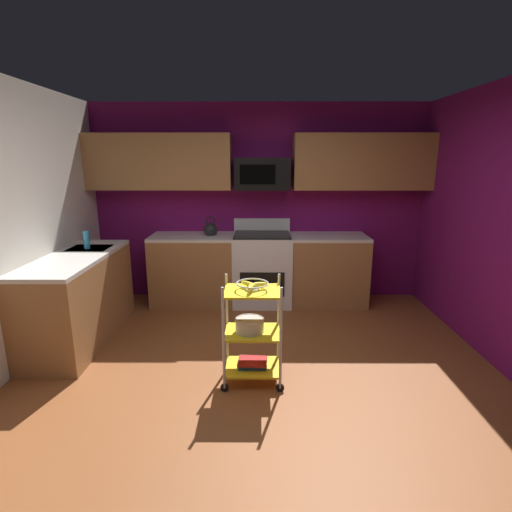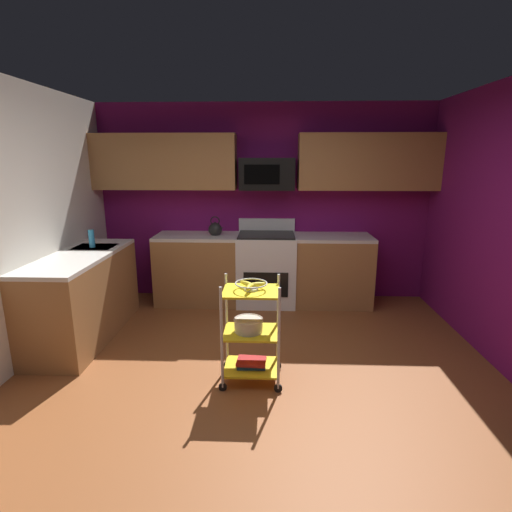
{
  "view_description": "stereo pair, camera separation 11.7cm",
  "coord_description": "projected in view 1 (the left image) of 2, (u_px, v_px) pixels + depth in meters",
  "views": [
    {
      "loc": [
        -0.01,
        -2.98,
        1.89
      ],
      "look_at": [
        -0.03,
        0.45,
        1.05
      ],
      "focal_mm": 27.86,
      "sensor_mm": 36.0,
      "label": 1
    },
    {
      "loc": [
        0.11,
        -2.98,
        1.89
      ],
      "look_at": [
        -0.03,
        0.45,
        1.05
      ],
      "focal_mm": 27.86,
      "sensor_mm": 36.0,
      "label": 2
    }
  ],
  "objects": [
    {
      "name": "floor",
      "position": [
        259.0,
        392.0,
        3.35
      ],
      "size": [
        4.4,
        4.8,
        0.04
      ],
      "primitive_type": "cube",
      "color": "brown",
      "rests_on": "ground"
    },
    {
      "name": "wall_back",
      "position": [
        259.0,
        203.0,
        5.39
      ],
      "size": [
        4.52,
        0.06,
        2.6
      ],
      "primitive_type": "cube",
      "color": "#6B1156",
      "rests_on": "ground"
    },
    {
      "name": "counter_run",
      "position": [
        201.0,
        278.0,
        4.87
      ],
      "size": [
        3.61,
        2.25,
        0.92
      ],
      "color": "#9E6B3D",
      "rests_on": "ground"
    },
    {
      "name": "oven_range",
      "position": [
        262.0,
        268.0,
        5.27
      ],
      "size": [
        0.76,
        0.65,
        1.1
      ],
      "color": "white",
      "rests_on": "ground"
    },
    {
      "name": "upper_cabinets",
      "position": [
        258.0,
        162.0,
        5.07
      ],
      "size": [
        4.4,
        0.33,
        0.7
      ],
      "color": "#9E6B3D"
    },
    {
      "name": "microwave",
      "position": [
        262.0,
        174.0,
        5.08
      ],
      "size": [
        0.7,
        0.39,
        0.4
      ],
      "color": "black"
    },
    {
      "name": "rolling_cart",
      "position": [
        252.0,
        332.0,
        3.39
      ],
      "size": [
        0.53,
        0.39,
        0.91
      ],
      "color": "silver",
      "rests_on": "ground"
    },
    {
      "name": "fruit_bowl",
      "position": [
        252.0,
        285.0,
        3.29
      ],
      "size": [
        0.27,
        0.27,
        0.07
      ],
      "color": "silver",
      "rests_on": "rolling_cart"
    },
    {
      "name": "mixing_bowl_large",
      "position": [
        250.0,
        325.0,
        3.37
      ],
      "size": [
        0.25,
        0.25,
        0.11
      ],
      "color": "silver",
      "rests_on": "rolling_cart"
    },
    {
      "name": "book_stack",
      "position": [
        253.0,
        363.0,
        3.46
      ],
      "size": [
        0.26,
        0.2,
        0.06
      ],
      "color": "#1E4C8C",
      "rests_on": "rolling_cart"
    },
    {
      "name": "kettle",
      "position": [
        211.0,
        229.0,
        5.15
      ],
      "size": [
        0.21,
        0.18,
        0.26
      ],
      "color": "black",
      "rests_on": "counter_run"
    },
    {
      "name": "dish_soap_bottle",
      "position": [
        86.0,
        240.0,
        4.38
      ],
      "size": [
        0.06,
        0.06,
        0.2
      ],
      "primitive_type": "cylinder",
      "color": "#2D8CBF",
      "rests_on": "counter_run"
    }
  ]
}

